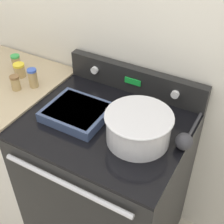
{
  "coord_description": "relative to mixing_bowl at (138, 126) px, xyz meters",
  "views": [
    {
      "loc": [
        0.57,
        -0.63,
        1.9
      ],
      "look_at": [
        0.02,
        0.34,
        1.01
      ],
      "focal_mm": 50.0,
      "sensor_mm": 36.0,
      "label": 1
    }
  ],
  "objects": [
    {
      "name": "ladle",
      "position": [
        0.19,
        0.07,
        -0.04
      ],
      "size": [
        0.08,
        0.34,
        0.08
      ],
      "color": "#333338",
      "rests_on": "stove_range"
    },
    {
      "name": "spice_jar_blue_cap",
      "position": [
        -0.66,
        0.09,
        -0.01
      ],
      "size": [
        0.05,
        0.05,
        0.1
      ],
      "color": "tan",
      "rests_on": "side_counter"
    },
    {
      "name": "kitchen_wall",
      "position": [
        -0.18,
        0.39,
        0.23
      ],
      "size": [
        8.0,
        0.05,
        2.5
      ],
      "color": "silver",
      "rests_on": "ground_plane"
    },
    {
      "name": "side_counter",
      "position": [
        -0.87,
        0.03,
        -0.54
      ],
      "size": [
        0.62,
        0.65,
        0.96
      ],
      "color": "silver",
      "rests_on": "ground_plane"
    },
    {
      "name": "stove_range",
      "position": [
        -0.18,
        0.03,
        -0.55
      ],
      "size": [
        0.77,
        0.68,
        0.95
      ],
      "color": "black",
      "rests_on": "ground_plane"
    },
    {
      "name": "spice_jar_green_cap",
      "position": [
        -0.86,
        0.18,
        -0.02
      ],
      "size": [
        0.05,
        0.05,
        0.09
      ],
      "color": "tan",
      "rests_on": "side_counter"
    },
    {
      "name": "spice_jar_yellow_cap",
      "position": [
        -0.8,
        0.13,
        -0.03
      ],
      "size": [
        0.06,
        0.06,
        0.08
      ],
      "color": "tan",
      "rests_on": "side_counter"
    },
    {
      "name": "control_panel",
      "position": [
        -0.18,
        0.33,
        -0.01
      ],
      "size": [
        0.77,
        0.07,
        0.14
      ],
      "color": "black",
      "rests_on": "stove_range"
    },
    {
      "name": "mixing_bowl",
      "position": [
        0.0,
        0.0,
        0.0
      ],
      "size": [
        0.3,
        0.3,
        0.14
      ],
      "color": "silver",
      "rests_on": "stove_range"
    },
    {
      "name": "spice_jar_brown_cap",
      "position": [
        -0.73,
        0.02,
        -0.03
      ],
      "size": [
        0.05,
        0.05,
        0.08
      ],
      "color": "tan",
      "rests_on": "side_counter"
    },
    {
      "name": "casserole_dish",
      "position": [
        -0.32,
        0.0,
        -0.05
      ],
      "size": [
        0.29,
        0.25,
        0.05
      ],
      "color": "#38476B",
      "rests_on": "stove_range"
    }
  ]
}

